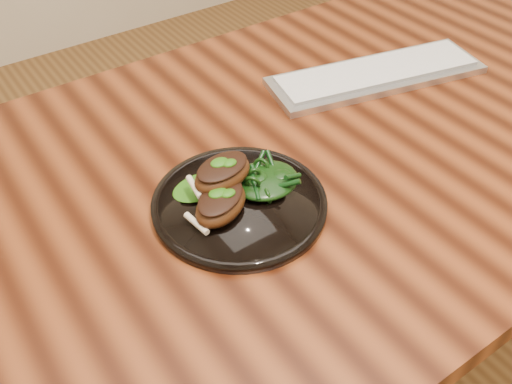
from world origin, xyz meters
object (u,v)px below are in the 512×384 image
(plate, at_px, (239,203))
(greens_heap, at_px, (266,177))
(desk, at_px, (291,191))
(keyboard, at_px, (376,74))
(lamb_chop_front, at_px, (220,203))

(plate, distance_m, greens_heap, 0.05)
(desk, relative_size, keyboard, 3.79)
(greens_heap, distance_m, keyboard, 0.38)
(plate, xyz_separation_m, lamb_chop_front, (-0.04, -0.01, 0.03))
(desk, bearing_deg, keyboard, 18.60)
(lamb_chop_front, bearing_deg, desk, 20.74)
(greens_heap, bearing_deg, plate, -174.81)
(greens_heap, height_order, keyboard, greens_heap)
(plate, xyz_separation_m, greens_heap, (0.05, 0.00, 0.02))
(greens_heap, bearing_deg, desk, 30.04)
(plate, height_order, greens_heap, greens_heap)
(lamb_chop_front, xyz_separation_m, greens_heap, (0.08, 0.01, -0.00))
(plate, xyz_separation_m, keyboard, (0.40, 0.15, 0.00))
(desk, distance_m, plate, 0.18)
(desk, distance_m, greens_heap, 0.15)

